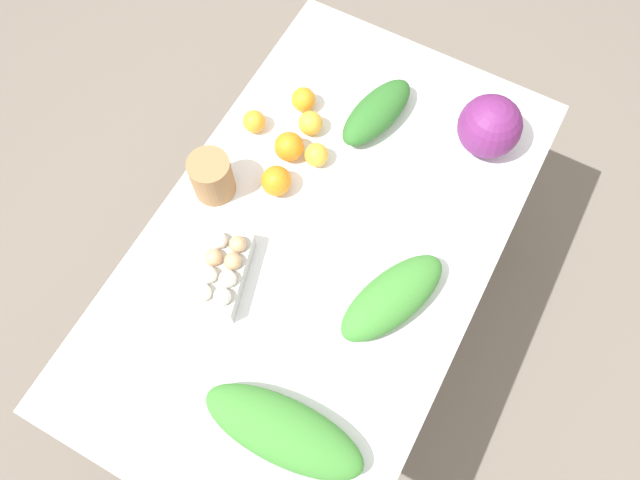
% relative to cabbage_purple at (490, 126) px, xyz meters
% --- Properties ---
extents(ground_plane, '(8.00, 8.00, 0.00)m').
position_rel_cabbage_purple_xyz_m(ground_plane, '(0.48, -0.26, -0.85)').
color(ground_plane, '#70665B').
extents(dining_table, '(1.44, 0.86, 0.76)m').
position_rel_cabbage_purple_xyz_m(dining_table, '(0.48, -0.26, -0.19)').
color(dining_table, silver).
rests_on(dining_table, ground_plane).
extents(cabbage_purple, '(0.17, 0.17, 0.17)m').
position_rel_cabbage_purple_xyz_m(cabbage_purple, '(0.00, 0.00, 0.00)').
color(cabbage_purple, '#6B2366').
rests_on(cabbage_purple, dining_table).
extents(egg_carton, '(0.24, 0.17, 0.09)m').
position_rel_cabbage_purple_xyz_m(egg_carton, '(0.69, -0.42, -0.04)').
color(egg_carton, '#B7B7B2').
rests_on(egg_carton, dining_table).
extents(paper_bag, '(0.11, 0.11, 0.13)m').
position_rel_cabbage_purple_xyz_m(paper_bag, '(0.48, -0.58, -0.02)').
color(paper_bag, '#997047').
rests_on(paper_bag, dining_table).
extents(greens_bunch_chard, '(0.34, 0.24, 0.09)m').
position_rel_cabbage_purple_xyz_m(greens_bunch_chard, '(0.54, -0.02, -0.04)').
color(greens_bunch_chard, '#3D8433').
rests_on(greens_bunch_chard, dining_table).
extents(greens_bunch_dandelion, '(0.29, 0.17, 0.09)m').
position_rel_cabbage_purple_xyz_m(greens_bunch_dandelion, '(0.07, -0.30, -0.04)').
color(greens_bunch_dandelion, '#2D6B28').
rests_on(greens_bunch_dandelion, dining_table).
extents(greens_bunch_beet_tops, '(0.17, 0.40, 0.09)m').
position_rel_cabbage_purple_xyz_m(greens_bunch_beet_tops, '(0.94, -0.10, -0.04)').
color(greens_bunch_beet_tops, '#3D8433').
rests_on(greens_bunch_beet_tops, dining_table).
extents(orange_0, '(0.08, 0.08, 0.08)m').
position_rel_cabbage_purple_xyz_m(orange_0, '(0.29, -0.46, -0.05)').
color(orange_0, orange).
rests_on(orange_0, dining_table).
extents(orange_1, '(0.07, 0.07, 0.07)m').
position_rel_cabbage_purple_xyz_m(orange_1, '(0.19, -0.45, -0.05)').
color(orange_1, '#F9A833').
rests_on(orange_1, dining_table).
extents(orange_2, '(0.07, 0.07, 0.07)m').
position_rel_cabbage_purple_xyz_m(orange_2, '(0.27, -0.38, -0.05)').
color(orange_2, '#F9A833').
rests_on(orange_2, dining_table).
extents(orange_3, '(0.06, 0.06, 0.06)m').
position_rel_cabbage_purple_xyz_m(orange_3, '(0.26, -0.59, -0.05)').
color(orange_3, orange).
rests_on(orange_3, dining_table).
extents(orange_4, '(0.07, 0.07, 0.07)m').
position_rel_cabbage_purple_xyz_m(orange_4, '(0.13, -0.50, -0.05)').
color(orange_4, orange).
rests_on(orange_4, dining_table).
extents(orange_5, '(0.08, 0.08, 0.08)m').
position_rel_cabbage_purple_xyz_m(orange_5, '(0.40, -0.44, -0.05)').
color(orange_5, orange).
rests_on(orange_5, dining_table).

